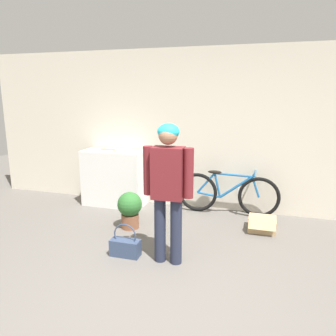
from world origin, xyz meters
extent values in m
plane|color=#605B56|center=(0.00, 0.00, 0.00)|extent=(14.00, 14.00, 0.00)
cube|color=beige|center=(0.00, 2.90, 1.30)|extent=(8.00, 0.06, 2.60)
cube|color=white|center=(0.55, 2.87, 0.35)|extent=(0.08, 0.01, 0.12)
cube|color=white|center=(-1.55, 2.61, 0.47)|extent=(1.05, 0.50, 0.95)
cylinder|color=#23283D|center=(-0.18, 0.94, 0.38)|extent=(0.13, 0.13, 0.76)
cylinder|color=#23283D|center=(0.01, 0.94, 0.38)|extent=(0.13, 0.13, 0.76)
cube|color=maroon|center=(-0.09, 0.94, 1.04)|extent=(0.35, 0.22, 0.57)
cylinder|color=maroon|center=(-0.31, 0.94, 1.06)|extent=(0.11, 0.11, 0.54)
cylinder|color=maroon|center=(0.14, 0.94, 1.06)|extent=(0.11, 0.11, 0.54)
sphere|color=#A37556|center=(-0.09, 0.94, 1.45)|extent=(0.21, 0.21, 0.21)
ellipsoid|color=#23B7CC|center=(-0.09, 0.95, 1.49)|extent=(0.24, 0.22, 0.17)
torus|color=black|center=(-0.11, 2.67, 0.32)|extent=(0.64, 0.06, 0.64)
torus|color=black|center=(0.85, 2.68, 0.32)|extent=(0.64, 0.06, 0.64)
cylinder|color=#1E609E|center=(0.07, 2.68, 0.30)|extent=(0.37, 0.04, 0.08)
cylinder|color=#1E609E|center=(0.03, 2.68, 0.49)|extent=(0.30, 0.04, 0.36)
cylinder|color=#1E609E|center=(0.21, 2.68, 0.46)|extent=(0.13, 0.04, 0.39)
cylinder|color=#1E609E|center=(0.50, 2.68, 0.46)|extent=(0.51, 0.05, 0.40)
cylinder|color=#1E609E|center=(0.45, 2.68, 0.65)|extent=(0.58, 0.04, 0.05)
cylinder|color=#1E609E|center=(0.80, 2.68, 0.48)|extent=(0.15, 0.04, 0.33)
cylinder|color=#1E609E|center=(0.76, 2.68, 0.67)|extent=(0.07, 0.03, 0.08)
cylinder|color=#1E609E|center=(0.78, 2.68, 0.70)|extent=(0.03, 0.46, 0.02)
ellipsoid|color=black|center=(0.16, 2.68, 0.68)|extent=(0.22, 0.08, 0.05)
ellipsoid|color=#EAD64C|center=(-1.65, 2.60, 0.96)|extent=(0.14, 0.03, 0.03)
ellipsoid|color=#EAD64C|center=(-1.74, 2.62, 0.96)|extent=(0.12, 0.08, 0.03)
ellipsoid|color=#EAD64C|center=(-1.56, 2.62, 0.96)|extent=(0.12, 0.08, 0.03)
sphere|color=brown|center=(-1.79, 2.63, 0.96)|extent=(0.02, 0.02, 0.02)
cube|color=#334260|center=(-0.61, 0.93, 0.10)|extent=(0.35, 0.16, 0.20)
torus|color=#334260|center=(-0.61, 0.93, 0.26)|extent=(0.28, 0.02, 0.28)
cube|color=tan|center=(0.92, 2.17, 0.09)|extent=(0.37, 0.35, 0.18)
cube|color=tan|center=(0.92, 1.99, 0.17)|extent=(0.36, 0.13, 0.16)
cylinder|color=brown|center=(-0.89, 1.71, 0.10)|extent=(0.25, 0.25, 0.20)
sphere|color=#2D6B2D|center=(-0.89, 1.71, 0.35)|extent=(0.35, 0.35, 0.35)
camera|label=1|loc=(0.90, -2.35, 1.87)|focal=35.00mm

